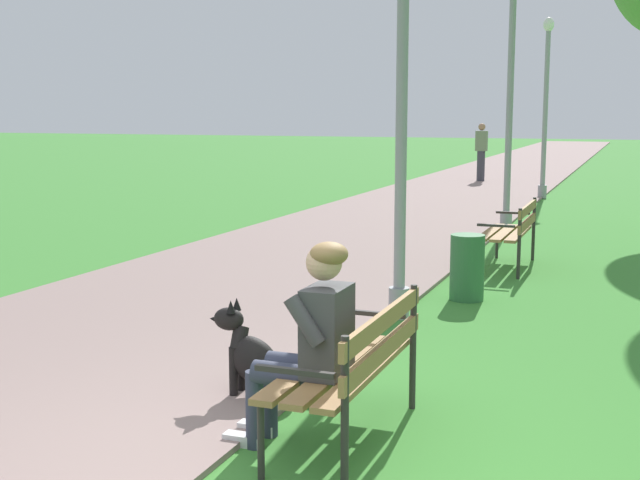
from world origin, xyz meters
TOP-DOWN VIEW (x-y plane):
  - paved_path at (-2.29, 24.00)m, footprint 4.11×60.00m
  - park_bench_near at (0.36, 0.90)m, footprint 0.55×1.50m
  - park_bench_mid at (0.40, 7.07)m, footprint 0.55×1.50m
  - person_seated_on_near_bench at (0.15, 0.70)m, footprint 0.74×0.49m
  - dog_black at (-0.48, 1.36)m, footprint 0.83×0.28m
  - lamp_post_near at (-0.23, 4.01)m, footprint 0.24×0.24m
  - lamp_post_mid at (-0.22, 10.62)m, footprint 0.24×0.24m
  - lamp_post_far at (-0.26, 16.27)m, footprint 0.24×0.24m
  - litter_bin at (0.22, 5.03)m, footprint 0.36×0.36m
  - pedestrian_distant at (-2.39, 20.18)m, footprint 0.32×0.22m

SIDE VIEW (x-z plane):
  - paved_path at x=-2.29m, z-range 0.00..0.04m
  - dog_black at x=-0.48m, z-range -0.09..0.61m
  - litter_bin at x=0.22m, z-range 0.00..0.70m
  - park_bench_near at x=0.36m, z-range 0.09..0.94m
  - park_bench_mid at x=0.40m, z-range 0.09..0.94m
  - person_seated_on_near_bench at x=0.15m, z-range 0.06..1.31m
  - pedestrian_distant at x=-2.39m, z-range 0.02..1.67m
  - lamp_post_near at x=-0.23m, z-range 0.07..3.98m
  - lamp_post_far at x=-0.26m, z-range 0.07..4.13m
  - lamp_post_mid at x=-0.22m, z-range 0.08..4.66m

